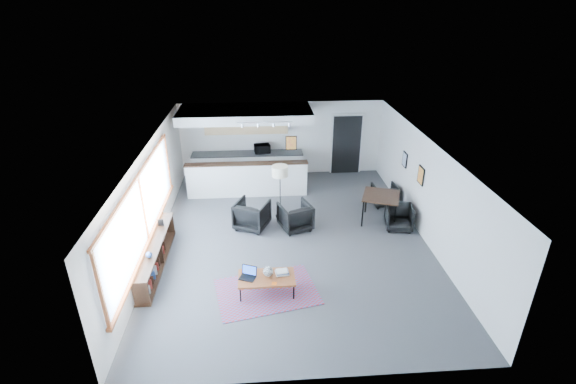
{
  "coord_description": "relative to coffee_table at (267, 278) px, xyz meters",
  "views": [
    {
      "loc": [
        -0.78,
        -9.46,
        5.91
      ],
      "look_at": [
        -0.06,
        0.4,
        1.18
      ],
      "focal_mm": 26.0,
      "sensor_mm": 36.0,
      "label": 1
    }
  ],
  "objects": [
    {
      "name": "track_light",
      "position": [
        0.12,
        4.36,
        2.16
      ],
      "size": [
        1.6,
        0.07,
        0.15
      ],
      "color": "silver",
      "rests_on": "room"
    },
    {
      "name": "kilim_rug",
      "position": [
        0.0,
        0.0,
        -0.36
      ],
      "size": [
        2.4,
        1.87,
        0.01
      ],
      "rotation": [
        0.0,
        0.0,
        0.21
      ],
      "color": "#6A3855",
      "rests_on": "floor"
    },
    {
      "name": "wall_art_upper",
      "position": [
        4.18,
        3.86,
        1.13
      ],
      "size": [
        0.03,
        0.34,
        0.44
      ],
      "color": "black",
      "rests_on": "room"
    },
    {
      "name": "microwave",
      "position": [
        0.02,
        6.31,
        0.74
      ],
      "size": [
        0.57,
        0.38,
        0.36
      ],
      "primitive_type": "imported",
      "rotation": [
        0.0,
        0.0,
        0.17
      ],
      "color": "black",
      "rests_on": "kitchenette"
    },
    {
      "name": "room",
      "position": [
        0.71,
        2.16,
        0.93
      ],
      "size": [
        7.02,
        9.02,
        2.62
      ],
      "color": "#48484B",
      "rests_on": "ground"
    },
    {
      "name": "window",
      "position": [
        -2.75,
        1.26,
        1.09
      ],
      "size": [
        0.1,
        5.95,
        1.66
      ],
      "color": "#8CBFFF",
      "rests_on": "room"
    },
    {
      "name": "floor_lamp",
      "position": [
        0.48,
        3.39,
        1.01
      ],
      "size": [
        0.49,
        0.49,
        1.59
      ],
      "rotation": [
        0.0,
        0.0,
        -0.07
      ],
      "color": "black",
      "rests_on": "floor"
    },
    {
      "name": "armchair_left",
      "position": [
        -0.33,
        2.84,
        0.06
      ],
      "size": [
        1.08,
        1.05,
        0.86
      ],
      "primitive_type": "imported",
      "rotation": [
        0.0,
        0.0,
        2.74
      ],
      "color": "black",
      "rests_on": "floor"
    },
    {
      "name": "laptop",
      "position": [
        -0.39,
        0.04,
        0.1
      ],
      "size": [
        0.41,
        0.38,
        0.24
      ],
      "rotation": [
        0.0,
        0.0,
        -0.38
      ],
      "color": "black",
      "rests_on": "coffee_table"
    },
    {
      "name": "book_stack",
      "position": [
        0.34,
        0.1,
        0.07
      ],
      "size": [
        0.31,
        0.26,
        0.09
      ],
      "rotation": [
        0.0,
        0.0,
        0.12
      ],
      "color": "silver",
      "rests_on": "coffee_table"
    },
    {
      "name": "wall_art_lower",
      "position": [
        4.18,
        2.56,
        1.18
      ],
      "size": [
        0.03,
        0.38,
        0.48
      ],
      "color": "black",
      "rests_on": "room"
    },
    {
      "name": "armchair_right",
      "position": [
        0.86,
        2.7,
        0.04
      ],
      "size": [
        1.0,
        0.97,
        0.82
      ],
      "primitive_type": "imported",
      "rotation": [
        0.0,
        0.0,
        3.48
      ],
      "color": "black",
      "rests_on": "floor"
    },
    {
      "name": "console",
      "position": [
        -2.59,
        1.11,
        -0.04
      ],
      "size": [
        0.35,
        3.0,
        0.8
      ],
      "color": "#321D11",
      "rests_on": "floor"
    },
    {
      "name": "ceramic_pot",
      "position": [
        0.04,
        0.05,
        0.14
      ],
      "size": [
        0.22,
        0.22,
        0.22
      ],
      "rotation": [
        0.0,
        0.0,
        0.21
      ],
      "color": "gray",
      "rests_on": "coffee_table"
    },
    {
      "name": "coffee_table",
      "position": [
        0.0,
        0.0,
        0.0
      ],
      "size": [
        1.22,
        0.66,
        0.4
      ],
      "rotation": [
        0.0,
        0.0,
        0.01
      ],
      "color": "brown",
      "rests_on": "floor"
    },
    {
      "name": "dining_chair_near",
      "position": [
        3.71,
        2.5,
        -0.05
      ],
      "size": [
        0.7,
        0.66,
        0.63
      ],
      "primitive_type": "imported",
      "rotation": [
        0.0,
        0.0,
        -0.17
      ],
      "color": "black",
      "rests_on": "floor"
    },
    {
      "name": "doorway",
      "position": [
        3.01,
        6.58,
        0.71
      ],
      "size": [
        1.1,
        0.12,
        2.15
      ],
      "color": "black",
      "rests_on": "room"
    },
    {
      "name": "coaster",
      "position": [
        0.16,
        -0.24,
        0.03
      ],
      "size": [
        0.12,
        0.12,
        0.01
      ],
      "rotation": [
        0.0,
        0.0,
        -0.18
      ],
      "color": "#E5590C",
      "rests_on": "coffee_table"
    },
    {
      "name": "dining_chair_far",
      "position": [
        3.71,
        3.93,
        -0.06
      ],
      "size": [
        0.62,
        0.58,
        0.61
      ],
      "primitive_type": "imported",
      "rotation": [
        0.0,
        0.0,
        3.18
      ],
      "color": "black",
      "rests_on": "floor"
    },
    {
      "name": "kitchenette",
      "position": [
        -0.49,
        5.87,
        1.01
      ],
      "size": [
        4.2,
        1.96,
        2.6
      ],
      "color": "white",
      "rests_on": "floor"
    },
    {
      "name": "dining_table",
      "position": [
        3.28,
        2.92,
        0.38
      ],
      "size": [
        1.25,
        1.25,
        0.82
      ],
      "rotation": [
        0.0,
        0.0,
        -0.35
      ],
      "color": "#321D11",
      "rests_on": "floor"
    }
  ]
}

